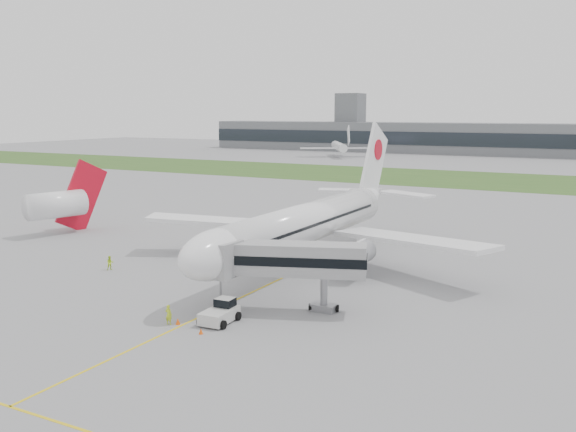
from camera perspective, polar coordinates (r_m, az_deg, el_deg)
The scene contains 14 objects.
ground at distance 77.82m, azimuth 0.26°, elevation -5.17°, with size 600.00×600.00×0.00m, color gray.
apron_markings at distance 73.59m, azimuth -1.58°, elevation -6.03°, with size 70.00×70.00×0.04m, color yellow, non-canonical shape.
grass_strip at distance 190.83m, azimuth 17.47°, elevation 3.05°, with size 600.00×50.00×0.02m, color #2F5520.
terminal_building at distance 298.75m, azimuth 21.59°, elevation 6.29°, with size 320.00×22.30×14.00m.
control_tower at distance 324.36m, azimuth 5.52°, elevation 5.85°, with size 12.00×12.00×56.00m, color slate, non-canonical shape.
airliner at distance 80.86m, azimuth 1.89°, elevation -0.52°, with size 48.13×53.95×17.88m.
pushback_tug at distance 60.75m, azimuth -5.99°, elevation -8.48°, with size 2.99×4.24×2.10m.
jet_bridge at distance 62.32m, azimuth -0.48°, elevation -3.91°, with size 14.71×8.96×7.05m.
safety_cone_left at distance 60.82m, azimuth -9.76°, elevation -9.21°, with size 0.44×0.44×0.60m, color #F9550D.
safety_cone_right at distance 58.03m, azimuth -7.75°, elevation -10.11°, with size 0.39×0.39×0.54m, color #F9550D.
ground_crew_near at distance 60.74m, azimuth -10.57°, elevation -8.62°, with size 0.69×0.45×1.89m, color #C3DF25.
ground_crew_far at distance 82.50m, azimuth -15.53°, elevation -4.05°, with size 0.87×0.68×1.79m, color #C8F228.
neighbor_aircraft at distance 108.47m, azimuth -19.63°, elevation 1.05°, with size 6.40×15.27×12.32m.
distant_aircraft_left at distance 276.17m, azimuth 4.55°, elevation 5.26°, with size 33.32×29.40×12.74m, color white, non-canonical shape.
Camera 1 is at (35.38, -66.51, 19.51)m, focal length 40.00 mm.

